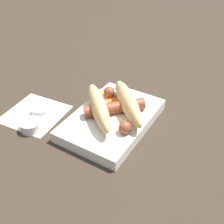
% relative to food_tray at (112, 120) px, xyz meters
% --- Properties ---
extents(ground_plane, '(3.00, 3.00, 0.00)m').
position_rel_food_tray_xyz_m(ground_plane, '(0.00, 0.00, -0.01)').
color(ground_plane, '#33281E').
extents(food_tray, '(0.26, 0.18, 0.03)m').
position_rel_food_tray_xyz_m(food_tray, '(0.00, 0.00, 0.00)').
color(food_tray, silver).
rests_on(food_tray, ground_plane).
extents(bread_roll, '(0.21, 0.21, 0.06)m').
position_rel_food_tray_xyz_m(bread_roll, '(0.01, 0.00, 0.04)').
color(bread_roll, tan).
rests_on(bread_roll, food_tray).
extents(sausage, '(0.14, 0.14, 0.03)m').
position_rel_food_tray_xyz_m(sausage, '(0.01, -0.00, 0.03)').
color(sausage, brown).
rests_on(sausage, food_tray).
extents(pickled_veggies, '(0.07, 0.08, 0.01)m').
position_rel_food_tray_xyz_m(pickled_veggies, '(0.08, 0.06, 0.02)').
color(pickled_veggies, orange).
rests_on(pickled_veggies, food_tray).
extents(napkin, '(0.16, 0.16, 0.00)m').
position_rel_food_tray_xyz_m(napkin, '(-0.07, 0.20, -0.01)').
color(napkin, white).
rests_on(napkin, ground_plane).
extents(condiment_cup_near, '(0.05, 0.05, 0.02)m').
position_rel_food_tray_xyz_m(condiment_cup_near, '(-0.06, 0.18, -0.00)').
color(condiment_cup_near, silver).
rests_on(condiment_cup_near, ground_plane).
extents(condiment_cup_far, '(0.05, 0.05, 0.02)m').
position_rel_food_tray_xyz_m(condiment_cup_far, '(-0.12, 0.16, -0.00)').
color(condiment_cup_far, silver).
rests_on(condiment_cup_far, ground_plane).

